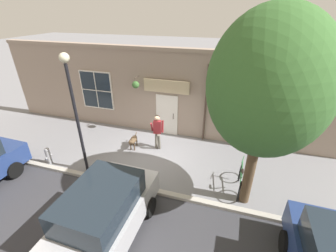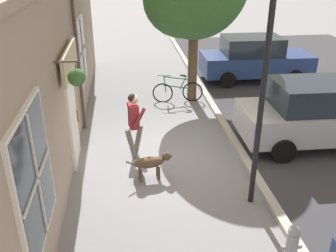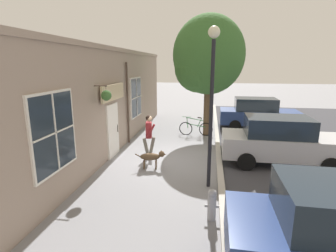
% 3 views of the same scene
% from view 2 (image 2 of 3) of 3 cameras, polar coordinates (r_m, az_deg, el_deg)
% --- Properties ---
extents(ground_plane, '(90.00, 90.00, 0.00)m').
position_cam_2_polar(ground_plane, '(9.62, -0.75, -4.52)').
color(ground_plane, gray).
extents(storefront_facade, '(0.95, 18.00, 4.26)m').
position_cam_2_polar(storefront_facade, '(8.84, -16.20, 6.89)').
color(storefront_facade, gray).
rests_on(storefront_facade, ground_plane).
extents(pedestrian_walking, '(0.55, 0.55, 1.70)m').
position_cam_2_polar(pedestrian_walking, '(9.18, -5.23, 0.95)').
color(pedestrian_walking, '#6B665B').
rests_on(pedestrian_walking, ground_plane).
extents(dog_on_leash, '(1.10, 0.39, 0.66)m').
position_cam_2_polar(dog_on_leash, '(8.51, -2.46, -5.50)').
color(dog_on_leash, brown).
rests_on(dog_on_leash, ground_plane).
extents(leaning_bicycle, '(1.74, 0.17, 1.00)m').
position_cam_2_polar(leaning_bicycle, '(12.94, 1.47, 5.33)').
color(leaning_bicycle, black).
rests_on(leaning_bicycle, ground_plane).
extents(parked_car_mid_block, '(4.33, 2.00, 1.75)m').
position_cam_2_polar(parked_car_mid_block, '(10.63, 22.18, 1.77)').
color(parked_car_mid_block, '#B7B7BC').
rests_on(parked_car_mid_block, ground_plane).
extents(parked_car_far_end, '(4.33, 2.00, 1.75)m').
position_cam_2_polar(parked_car_far_end, '(15.50, 13.06, 9.99)').
color(parked_car_far_end, navy).
rests_on(parked_car_far_end, ground_plane).
extents(street_lamp, '(0.32, 0.32, 4.57)m').
position_cam_2_polar(street_lamp, '(6.90, 14.77, 9.62)').
color(street_lamp, black).
rests_on(street_lamp, ground_plane).
extents(fire_hydrant, '(0.34, 0.20, 0.77)m').
position_cam_2_polar(fire_hydrant, '(6.74, 18.34, -16.79)').
color(fire_hydrant, '#99999E').
rests_on(fire_hydrant, ground_plane).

